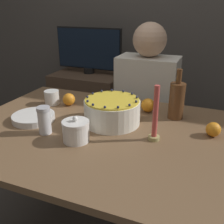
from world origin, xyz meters
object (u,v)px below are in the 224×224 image
Objects in this scene: sugar_shaker at (44,120)px; candle at (155,119)px; tv_monitor at (89,50)px; bottle at (177,100)px; person_man_blue_shirt at (145,121)px; sugar_bowl at (76,131)px; cake at (112,111)px.

candle is (0.48, 0.12, 0.03)m from sugar_shaker.
tv_monitor reaches higher than candle.
bottle is 0.58m from person_man_blue_shirt.
tv_monitor reaches higher than sugar_bowl.
tv_monitor is at bearing -33.33° from person_man_blue_shirt.
candle is 0.96× the size of bottle.
bottle is (0.36, 0.41, 0.05)m from sugar_bowl.
sugar_bowl is 0.10× the size of person_man_blue_shirt.
cake is 0.44× the size of tv_monitor.
tv_monitor is (-0.39, 1.23, 0.10)m from sugar_shaker.
bottle is at bearing 32.45° from cake.
sugar_bowl is 0.19× the size of tv_monitor.
sugar_shaker is 0.49× the size of bottle.
candle reaches higher than sugar_shaker.
cake is 0.34m from bottle.
sugar_shaker is 0.66m from bottle.
sugar_bowl is 1.37m from tv_monitor.
person_man_blue_shirt is (-0.26, 0.40, -0.34)m from bottle.
tv_monitor is (-0.92, 0.84, 0.07)m from bottle.
bottle is (0.53, 0.39, 0.03)m from sugar_shaker.
sugar_bowl is at bearing -3.99° from sugar_shaker.
cake is 2.15× the size of sugar_shaker.
person_man_blue_shirt is at bearing 122.45° from bottle.
tv_monitor is (-0.87, 1.11, 0.07)m from candle.
sugar_shaker is at bearing -143.09° from bottle.
cake is 0.24m from sugar_bowl.
sugar_shaker is 0.49m from candle.
candle is at bearing 107.13° from person_man_blue_shirt.
candle is at bearing -99.70° from bottle.
cake is at bearing 87.50° from person_man_blue_shirt.
bottle is 0.21× the size of person_man_blue_shirt.
person_man_blue_shirt reaches higher than tv_monitor.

